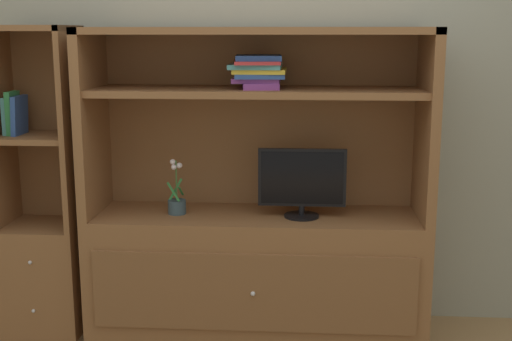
{
  "coord_description": "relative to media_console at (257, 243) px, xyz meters",
  "views": [
    {
      "loc": [
        0.24,
        -3.07,
        1.64
      ],
      "look_at": [
        0.0,
        0.35,
        0.94
      ],
      "focal_mm": 47.04,
      "sensor_mm": 36.0,
      "label": 1
    }
  ],
  "objects": [
    {
      "name": "magazine_stack",
      "position": [
        0.01,
        -0.01,
        0.93
      ],
      "size": [
        0.29,
        0.36,
        0.17
      ],
      "color": "purple",
      "rests_on": "media_console"
    },
    {
      "name": "media_console",
      "position": [
        0.0,
        0.0,
        0.0
      ],
      "size": [
        1.8,
        0.54,
        1.67
      ],
      "color": "brown",
      "rests_on": "ground_plane"
    },
    {
      "name": "painted_rear_wall",
      "position": [
        0.0,
        0.34,
        0.88
      ],
      "size": [
        6.0,
        0.1,
        2.8
      ],
      "primitive_type": "cube",
      "color": "gray",
      "rests_on": "ground_plane"
    },
    {
      "name": "bookshelf_tall",
      "position": [
        -1.18,
        0.0,
        0.04
      ],
      "size": [
        0.44,
        0.41,
        1.68
      ],
      "color": "brown",
      "rests_on": "ground_plane"
    },
    {
      "name": "upright_book_row",
      "position": [
        -1.3,
        -0.01,
        0.69
      ],
      "size": [
        0.09,
        0.17,
        0.23
      ],
      "color": "teal",
      "rests_on": "bookshelf_tall"
    },
    {
      "name": "tv_monitor",
      "position": [
        0.24,
        -0.05,
        0.35
      ],
      "size": [
        0.46,
        0.18,
        0.37
      ],
      "color": "black",
      "rests_on": "media_console"
    },
    {
      "name": "potted_plant",
      "position": [
        -0.43,
        -0.03,
        0.23
      ],
      "size": [
        0.1,
        0.1,
        0.3
      ],
      "color": "#384C56",
      "rests_on": "media_console"
    }
  ]
}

